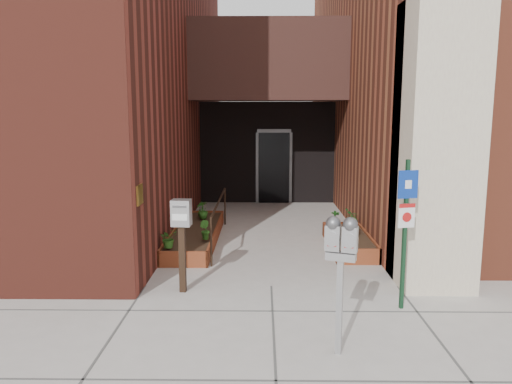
{
  "coord_description": "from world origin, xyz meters",
  "views": [
    {
      "loc": [
        -0.15,
        -7.55,
        2.76
      ],
      "look_at": [
        -0.26,
        1.8,
        1.22
      ],
      "focal_mm": 35.0,
      "sensor_mm": 36.0,
      "label": 1
    }
  ],
  "objects": [
    {
      "name": "shrub_right_a",
      "position": [
        1.7,
        2.18,
        0.47
      ],
      "size": [
        0.26,
        0.26,
        0.35
      ],
      "primitive_type": "imported",
      "rotation": [
        0.0,
        0.0,
        1.15
      ],
      "color": "#1D4F16",
      "rests_on": "planter_right"
    },
    {
      "name": "shrub_left_d",
      "position": [
        -1.6,
        3.78,
        0.48
      ],
      "size": [
        0.24,
        0.24,
        0.37
      ],
      "primitive_type": "imported",
      "rotation": [
        0.0,
        0.0,
        4.99
      ],
      "color": "#23621C",
      "rests_on": "planter_left"
    },
    {
      "name": "sign_post",
      "position": [
        1.82,
        -0.87,
        1.29
      ],
      "size": [
        0.28,
        0.1,
        2.1
      ],
      "color": "#13351E",
      "rests_on": "ground"
    },
    {
      "name": "shrub_left_b",
      "position": [
        -1.25,
        1.76,
        0.48
      ],
      "size": [
        0.29,
        0.29,
        0.37
      ],
      "primitive_type": "imported",
      "rotation": [
        0.0,
        0.0,
        2.45
      ],
      "color": "#275C1A",
      "rests_on": "planter_left"
    },
    {
      "name": "shrub_left_a",
      "position": [
        -1.83,
        1.15,
        0.48
      ],
      "size": [
        0.45,
        0.45,
        0.35
      ],
      "primitive_type": "imported",
      "rotation": [
        0.0,
        0.0,
        0.84
      ],
      "color": "#2D611B",
      "rests_on": "planter_left"
    },
    {
      "name": "planter_left",
      "position": [
        -1.55,
        2.7,
        0.13
      ],
      "size": [
        0.9,
        3.6,
        0.3
      ],
      "color": "maroon",
      "rests_on": "ground"
    },
    {
      "name": "handrail",
      "position": [
        -1.05,
        2.65,
        0.75
      ],
      "size": [
        0.04,
        3.34,
        0.9
      ],
      "color": "black",
      "rests_on": "ground"
    },
    {
      "name": "parking_meter",
      "position": [
        0.73,
        -2.2,
        1.24
      ],
      "size": [
        0.37,
        0.24,
        1.6
      ],
      "color": "#98989A",
      "rests_on": "ground"
    },
    {
      "name": "ground",
      "position": [
        0.0,
        0.0,
        0.0
      ],
      "size": [
        80.0,
        80.0,
        0.0
      ],
      "primitive_type": "plane",
      "color": "#9E9991",
      "rests_on": "ground"
    },
    {
      "name": "shrub_right_b",
      "position": [
        1.41,
        2.8,
        0.49
      ],
      "size": [
        0.25,
        0.25,
        0.37
      ],
      "primitive_type": "imported",
      "rotation": [
        0.0,
        0.0,
        2.77
      ],
      "color": "#1B4F16",
      "rests_on": "planter_right"
    },
    {
      "name": "planter_right",
      "position": [
        1.6,
        2.2,
        0.13
      ],
      "size": [
        0.8,
        2.2,
        0.3
      ],
      "color": "maroon",
      "rests_on": "ground"
    },
    {
      "name": "shrub_left_c",
      "position": [
        -1.5,
        3.62,
        0.5
      ],
      "size": [
        0.31,
        0.31,
        0.4
      ],
      "primitive_type": "imported",
      "rotation": [
        0.0,
        0.0,
        4.09
      ],
      "color": "#28631C",
      "rests_on": "planter_left"
    },
    {
      "name": "shrub_right_c",
      "position": [
        1.78,
        3.01,
        0.47
      ],
      "size": [
        0.39,
        0.39,
        0.35
      ],
      "primitive_type": "imported",
      "rotation": [
        0.0,
        0.0,
        4.41
      ],
      "color": "#1C6320",
      "rests_on": "planter_right"
    },
    {
      "name": "architecture",
      "position": [
        -0.18,
        6.89,
        4.98
      ],
      "size": [
        20.0,
        14.6,
        10.0
      ],
      "color": "maroon",
      "rests_on": "ground"
    },
    {
      "name": "payment_dropbox",
      "position": [
        -1.36,
        -0.25,
        1.03
      ],
      "size": [
        0.3,
        0.24,
        1.44
      ],
      "color": "black",
      "rests_on": "ground"
    }
  ]
}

